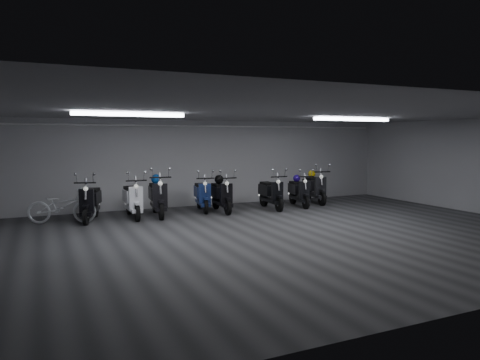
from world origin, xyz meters
name	(u,v)px	position (x,y,z in m)	size (l,w,h in m)	color
floor	(273,236)	(0.00, 0.00, -0.01)	(14.00, 10.00, 0.01)	#313133
ceiling	(274,112)	(0.00, 0.00, 2.80)	(14.00, 10.00, 0.01)	gray
back_wall	(200,163)	(0.00, 5.00, 1.40)	(14.00, 0.01, 2.80)	#A7A6A9
front_wall	(467,205)	(0.00, -5.00, 1.40)	(14.00, 0.01, 2.80)	#A7A6A9
fluor_strip_left	(130,114)	(-3.00, 1.00, 2.74)	(2.40, 0.18, 0.08)	white
fluor_strip_right	(352,119)	(3.00, 1.00, 2.74)	(2.40, 0.18, 0.08)	white
conduit	(200,126)	(0.00, 4.92, 2.62)	(0.05, 0.05, 13.60)	white
scooter_1	(90,196)	(-3.60, 3.62, 0.68)	(0.61, 1.82, 1.35)	black
scooter_2	(133,194)	(-2.48, 3.58, 0.68)	(0.61, 1.84, 1.37)	white
scooter_3	(158,191)	(-1.78, 3.55, 0.73)	(0.65, 1.95, 1.45)	black
scooter_4	(202,190)	(-0.32, 3.88, 0.65)	(0.59, 1.76, 1.31)	navy
scooter_5	(221,190)	(0.15, 3.48, 0.67)	(0.60, 1.80, 1.34)	black
scooter_7	(271,188)	(1.78, 3.36, 0.66)	(0.59, 1.78, 1.32)	black
scooter_8	(299,187)	(2.87, 3.43, 0.64)	(0.57, 1.71, 1.27)	black
scooter_9	(315,183)	(3.73, 3.84, 0.70)	(0.62, 1.87, 1.40)	black
bicycle	(62,202)	(-4.32, 3.59, 0.56)	(0.61, 1.73, 1.12)	silver
helmet_0	(297,178)	(2.91, 3.67, 0.91)	(0.23, 0.23, 0.23)	#240C85
helmet_1	(312,174)	(3.78, 4.09, 0.99)	(0.26, 0.26, 0.26)	gold
helmet_2	(156,179)	(-1.75, 3.82, 1.04)	(0.29, 0.29, 0.29)	navy
helmet_3	(219,179)	(0.17, 3.73, 0.97)	(0.28, 0.28, 0.28)	black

